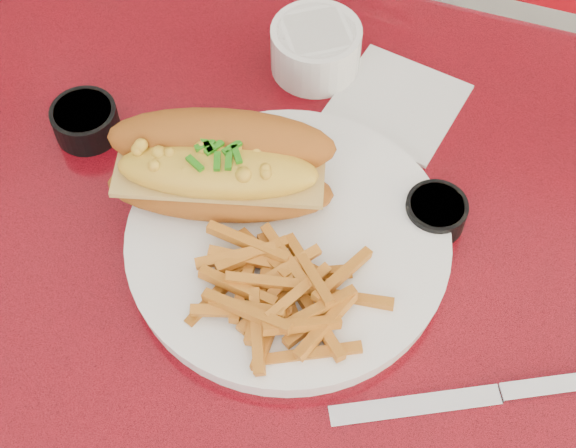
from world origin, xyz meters
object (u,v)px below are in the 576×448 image
(knife, at_px, (488,395))
(fork, at_px, (371,239))
(booth_bench_far, at_px, (459,55))
(mac_hoagie, at_px, (220,167))
(sauce_cup_right, at_px, (435,212))
(dinner_plate, at_px, (288,241))
(sauce_cup_left, at_px, (85,120))
(diner_table, at_px, (346,366))
(gravy_ramekin, at_px, (316,47))

(knife, bearing_deg, fork, 115.09)
(booth_bench_far, distance_m, mac_hoagie, 0.94)
(booth_bench_far, distance_m, knife, 1.00)
(fork, bearing_deg, knife, -131.71)
(mac_hoagie, distance_m, sauce_cup_right, 0.20)
(dinner_plate, distance_m, sauce_cup_right, 0.14)
(sauce_cup_left, bearing_deg, mac_hoagie, -13.07)
(mac_hoagie, relative_size, sauce_cup_left, 2.60)
(sauce_cup_left, distance_m, knife, 0.46)
(dinner_plate, bearing_deg, sauce_cup_left, 164.81)
(diner_table, distance_m, sauce_cup_right, 0.21)
(dinner_plate, height_order, knife, dinner_plate)
(fork, relative_size, knife, 0.70)
(gravy_ramekin, bearing_deg, sauce_cup_right, -42.55)
(sauce_cup_right, bearing_deg, knife, -61.67)
(sauce_cup_right, bearing_deg, diner_table, -114.94)
(sauce_cup_right, bearing_deg, dinner_plate, -149.00)
(mac_hoagie, height_order, knife, mac_hoagie)
(diner_table, bearing_deg, mac_hoagie, 160.69)
(dinner_plate, bearing_deg, diner_table, -18.91)
(booth_bench_far, bearing_deg, fork, -90.23)
(booth_bench_far, relative_size, sauce_cup_right, 16.09)
(gravy_ramekin, bearing_deg, knife, -50.87)
(gravy_ramekin, distance_m, sauce_cup_left, 0.25)
(mac_hoagie, xyz_separation_m, gravy_ramekin, (0.03, 0.20, -0.03))
(fork, distance_m, knife, 0.17)
(diner_table, distance_m, gravy_ramekin, 0.33)
(dinner_plate, xyz_separation_m, gravy_ramekin, (-0.05, 0.22, 0.02))
(mac_hoagie, bearing_deg, fork, -17.16)
(dinner_plate, distance_m, knife, 0.22)
(mac_hoagie, relative_size, fork, 1.55)
(dinner_plate, relative_size, gravy_ramekin, 2.78)
(sauce_cup_left, height_order, knife, sauce_cup_left)
(mac_hoagie, distance_m, sauce_cup_left, 0.17)
(gravy_ramekin, relative_size, sauce_cup_left, 1.30)
(mac_hoagie, relative_size, sauce_cup_right, 2.98)
(mac_hoagie, bearing_deg, booth_bench_far, 64.06)
(gravy_ramekin, height_order, knife, gravy_ramekin)
(gravy_ramekin, xyz_separation_m, sauce_cup_right, (0.16, -0.15, -0.01))
(sauce_cup_left, bearing_deg, dinner_plate, -15.19)
(diner_table, distance_m, knife, 0.21)
(sauce_cup_right, height_order, knife, sauce_cup_right)
(diner_table, relative_size, dinner_plate, 3.99)
(dinner_plate, relative_size, fork, 2.15)
(gravy_ramekin, distance_m, sauce_cup_right, 0.22)
(sauce_cup_right, bearing_deg, sauce_cup_left, -178.74)
(mac_hoagie, bearing_deg, sauce_cup_right, -1.77)
(knife, bearing_deg, sauce_cup_left, 134.76)
(mac_hoagie, relative_size, knife, 1.08)
(booth_bench_far, height_order, sauce_cup_left, booth_bench_far)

